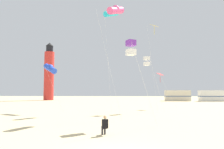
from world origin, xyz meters
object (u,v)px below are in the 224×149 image
at_px(lighthouse_distant, 49,73).
at_px(rv_van_white, 212,96).
at_px(kite_diamond_scarlet, 160,75).
at_px(kite_tube_cyan, 111,13).
at_px(kite_box_violet, 131,48).
at_px(kite_box_white, 147,61).
at_px(rv_van_cream, 177,96).
at_px(kite_flyer_standing, 105,125).
at_px(kite_tube_rainbow, 116,10).
at_px(kite_tube_blue, 50,68).
at_px(kite_diamond_gold, 154,29).

height_order(lighthouse_distant, rv_van_white, lighthouse_distant).
distance_m(kite_diamond_scarlet, kite_tube_cyan, 11.58).
height_order(kite_box_violet, kite_box_white, kite_box_white).
xyz_separation_m(rv_van_cream, rv_van_white, (8.36, -1.37, 0.00)).
distance_m(kite_flyer_standing, kite_tube_rainbow, 12.61).
distance_m(kite_box_violet, rv_van_white, 45.80).
height_order(kite_tube_blue, kite_diamond_scarlet, kite_tube_blue).
bearing_deg(kite_box_violet, kite_flyer_standing, -117.50).
distance_m(kite_flyer_standing, kite_diamond_scarlet, 20.65).
distance_m(kite_tube_blue, kite_diamond_scarlet, 15.75).
relative_size(kite_tube_cyan, lighthouse_distant, 0.79).
bearing_deg(kite_tube_blue, kite_flyer_standing, -58.75).
bearing_deg(kite_diamond_scarlet, kite_box_white, -117.56).
xyz_separation_m(kite_diamond_scarlet, rv_van_white, (17.14, 24.06, -3.53)).
relative_size(kite_flyer_standing, kite_tube_cyan, 0.09).
xyz_separation_m(kite_tube_rainbow, rv_van_cream, (15.00, 36.77, -9.17)).
relative_size(kite_flyer_standing, rv_van_cream, 0.18).
xyz_separation_m(kite_tube_blue, rv_van_cream, (23.36, 31.37, -4.02)).
bearing_deg(kite_box_violet, kite_box_white, 77.73).
height_order(kite_box_violet, rv_van_cream, kite_box_violet).
relative_size(kite_box_white, rv_van_cream, 1.07).
bearing_deg(lighthouse_distant, kite_tube_rainbow, -62.40).
relative_size(kite_tube_cyan, rv_van_cream, 2.06).
bearing_deg(kite_diamond_gold, kite_box_violet, -105.91).
xyz_separation_m(kite_flyer_standing, kite_diamond_gold, (5.31, 15.94, 10.36)).
relative_size(kite_flyer_standing, kite_box_violet, 0.18).
height_order(kite_flyer_standing, kite_box_white, kite_box_white).
distance_m(kite_flyer_standing, lighthouse_distant, 52.37).
relative_size(kite_flyer_standing, kite_tube_blue, 0.19).
distance_m(kite_diamond_gold, kite_tube_blue, 14.67).
bearing_deg(kite_diamond_gold, kite_flyer_standing, -108.42).
relative_size(kite_diamond_gold, kite_box_violet, 1.82).
bearing_deg(kite_diamond_scarlet, kite_box_violet, -107.25).
bearing_deg(rv_van_white, kite_box_violet, -123.65).
bearing_deg(lighthouse_distant, kite_tube_blue, -70.08).
height_order(kite_diamond_gold, lighthouse_distant, lighthouse_distant).
distance_m(kite_tube_blue, kite_tube_cyan, 10.50).
distance_m(kite_box_violet, rv_van_cream, 43.71).
distance_m(kite_diamond_gold, kite_tube_cyan, 6.26).
height_order(kite_diamond_gold, rv_van_white, kite_diamond_gold).
bearing_deg(kite_flyer_standing, kite_tube_rainbow, -112.26).
height_order(kite_tube_cyan, lighthouse_distant, lighthouse_distant).
height_order(kite_tube_rainbow, kite_box_white, kite_tube_rainbow).
bearing_deg(kite_tube_cyan, lighthouse_distant, 120.85).
bearing_deg(kite_diamond_gold, rv_van_cream, 70.57).
bearing_deg(kite_flyer_standing, kite_tube_blue, -78.17).
bearing_deg(rv_van_white, kite_flyer_standing, -123.54).
bearing_deg(kite_tube_cyan, kite_box_violet, -78.95).
height_order(kite_tube_blue, rv_van_white, kite_tube_blue).
bearing_deg(kite_diamond_scarlet, rv_van_cream, 70.96).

